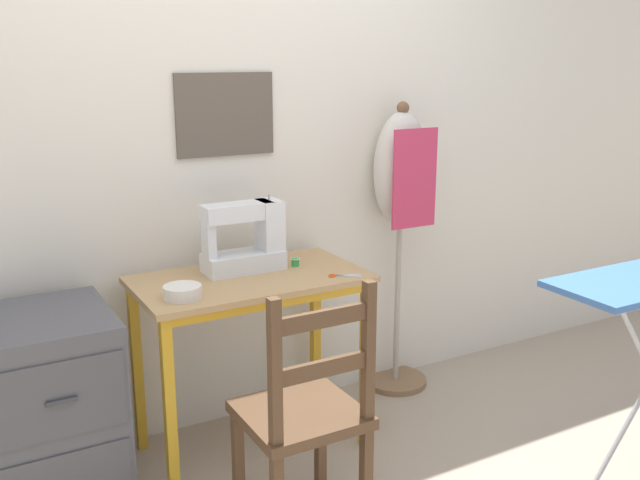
{
  "coord_description": "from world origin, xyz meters",
  "views": [
    {
      "loc": [
        -1.11,
        -2.31,
        1.65
      ],
      "look_at": [
        0.32,
        0.23,
        0.89
      ],
      "focal_mm": 40.0,
      "sensor_mm": 36.0,
      "label": 1
    }
  ],
  "objects_px": {
    "filing_cabinet": "(52,413)",
    "dress_form": "(401,190)",
    "fabric_bowl": "(182,291)",
    "thread_spool_near_machine": "(295,263)",
    "wooden_chair": "(305,417)",
    "sewing_machine": "(248,238)",
    "scissors": "(340,276)"
  },
  "relations": [
    {
      "from": "thread_spool_near_machine",
      "to": "dress_form",
      "type": "bearing_deg",
      "value": 14.0
    },
    {
      "from": "fabric_bowl",
      "to": "dress_form",
      "type": "height_order",
      "value": "dress_form"
    },
    {
      "from": "fabric_bowl",
      "to": "wooden_chair",
      "type": "bearing_deg",
      "value": -63.94
    },
    {
      "from": "thread_spool_near_machine",
      "to": "fabric_bowl",
      "type": "bearing_deg",
      "value": -164.37
    },
    {
      "from": "dress_form",
      "to": "wooden_chair",
      "type": "bearing_deg",
      "value": -139.8
    },
    {
      "from": "fabric_bowl",
      "to": "thread_spool_near_machine",
      "type": "relative_size",
      "value": 3.41
    },
    {
      "from": "scissors",
      "to": "filing_cabinet",
      "type": "height_order",
      "value": "scissors"
    },
    {
      "from": "thread_spool_near_machine",
      "to": "dress_form",
      "type": "distance_m",
      "value": 0.72
    },
    {
      "from": "thread_spool_near_machine",
      "to": "wooden_chair",
      "type": "height_order",
      "value": "wooden_chair"
    },
    {
      "from": "filing_cabinet",
      "to": "dress_form",
      "type": "distance_m",
      "value": 1.83
    },
    {
      "from": "fabric_bowl",
      "to": "sewing_machine",
      "type": "bearing_deg",
      "value": 30.43
    },
    {
      "from": "sewing_machine",
      "to": "scissors",
      "type": "relative_size",
      "value": 2.66
    },
    {
      "from": "sewing_machine",
      "to": "filing_cabinet",
      "type": "xyz_separation_m",
      "value": [
        -0.84,
        -0.11,
        -0.53
      ]
    },
    {
      "from": "scissors",
      "to": "filing_cabinet",
      "type": "bearing_deg",
      "value": 171.94
    },
    {
      "from": "sewing_machine",
      "to": "scissors",
      "type": "height_order",
      "value": "sewing_machine"
    },
    {
      "from": "filing_cabinet",
      "to": "sewing_machine",
      "type": "bearing_deg",
      "value": 7.19
    },
    {
      "from": "fabric_bowl",
      "to": "filing_cabinet",
      "type": "distance_m",
      "value": 0.65
    },
    {
      "from": "thread_spool_near_machine",
      "to": "filing_cabinet",
      "type": "distance_m",
      "value": 1.12
    },
    {
      "from": "wooden_chair",
      "to": "thread_spool_near_machine",
      "type": "bearing_deg",
      "value": 64.82
    },
    {
      "from": "sewing_machine",
      "to": "fabric_bowl",
      "type": "distance_m",
      "value": 0.43
    },
    {
      "from": "fabric_bowl",
      "to": "dress_form",
      "type": "relative_size",
      "value": 0.1
    },
    {
      "from": "sewing_machine",
      "to": "fabric_bowl",
      "type": "bearing_deg",
      "value": -149.57
    },
    {
      "from": "sewing_machine",
      "to": "thread_spool_near_machine",
      "type": "relative_size",
      "value": 8.4
    },
    {
      "from": "fabric_bowl",
      "to": "wooden_chair",
      "type": "xyz_separation_m",
      "value": [
        0.25,
        -0.5,
        -0.34
      ]
    },
    {
      "from": "sewing_machine",
      "to": "filing_cabinet",
      "type": "height_order",
      "value": "sewing_machine"
    },
    {
      "from": "thread_spool_near_machine",
      "to": "wooden_chair",
      "type": "relative_size",
      "value": 0.04
    },
    {
      "from": "sewing_machine",
      "to": "wooden_chair",
      "type": "bearing_deg",
      "value": -99.12
    },
    {
      "from": "sewing_machine",
      "to": "dress_form",
      "type": "height_order",
      "value": "dress_form"
    },
    {
      "from": "thread_spool_near_machine",
      "to": "filing_cabinet",
      "type": "bearing_deg",
      "value": -177.25
    },
    {
      "from": "fabric_bowl",
      "to": "thread_spool_near_machine",
      "type": "height_order",
      "value": "fabric_bowl"
    },
    {
      "from": "sewing_machine",
      "to": "wooden_chair",
      "type": "relative_size",
      "value": 0.37
    },
    {
      "from": "scissors",
      "to": "filing_cabinet",
      "type": "xyz_separation_m",
      "value": [
        -1.13,
        0.16,
        -0.4
      ]
    }
  ]
}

